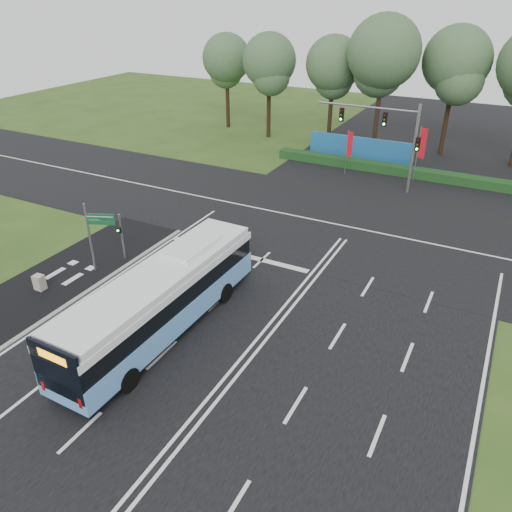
# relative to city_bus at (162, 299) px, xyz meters

# --- Properties ---
(ground) EXTENTS (120.00, 120.00, 0.00)m
(ground) POSITION_rel_city_bus_xyz_m (4.29, 3.40, -1.80)
(ground) COLOR #2D4D19
(ground) RESTS_ON ground
(road_main) EXTENTS (20.00, 120.00, 0.04)m
(road_main) POSITION_rel_city_bus_xyz_m (4.29, 3.40, -1.78)
(road_main) COLOR black
(road_main) RESTS_ON ground
(road_cross) EXTENTS (120.00, 14.00, 0.05)m
(road_cross) POSITION_rel_city_bus_xyz_m (4.29, 15.40, -1.78)
(road_cross) COLOR black
(road_cross) RESTS_ON ground
(bike_path) EXTENTS (5.00, 18.00, 0.06)m
(bike_path) POSITION_rel_city_bus_xyz_m (-8.21, 0.40, -1.77)
(bike_path) COLOR black
(bike_path) RESTS_ON ground
(kerb_strip) EXTENTS (0.25, 18.00, 0.12)m
(kerb_strip) POSITION_rel_city_bus_xyz_m (-5.81, 0.40, -1.74)
(kerb_strip) COLOR gray
(kerb_strip) RESTS_ON ground
(city_bus) EXTENTS (2.89, 12.53, 3.58)m
(city_bus) POSITION_rel_city_bus_xyz_m (0.00, 0.00, 0.00)
(city_bus) COLOR #5D97D9
(city_bus) RESTS_ON ground
(pedestrian_signal) EXTENTS (0.27, 0.40, 3.01)m
(pedestrian_signal) POSITION_rel_city_bus_xyz_m (-6.49, 4.63, -0.16)
(pedestrian_signal) COLOR gray
(pedestrian_signal) RESTS_ON ground
(street_sign) EXTENTS (1.55, 0.72, 4.27)m
(street_sign) POSITION_rel_city_bus_xyz_m (-6.76, 2.90, 0.87)
(street_sign) COLOR gray
(street_sign) RESTS_ON ground
(utility_cabinet) EXTENTS (0.56, 0.47, 0.92)m
(utility_cabinet) POSITION_rel_city_bus_xyz_m (-8.28, -0.18, -1.35)
(utility_cabinet) COLOR #ADA28B
(utility_cabinet) RESTS_ON ground
(banner_flag_left) EXTENTS (0.55, 0.26, 3.97)m
(banner_flag_left) POSITION_rel_city_bus_xyz_m (0.61, 25.63, 0.81)
(banner_flag_left) COLOR gray
(banner_flag_left) RESTS_ON ground
(banner_flag_mid) EXTENTS (0.65, 0.31, 4.69)m
(banner_flag_mid) POSITION_rel_city_bus_xyz_m (6.35, 26.82, 1.25)
(banner_flag_mid) COLOR gray
(banner_flag_mid) RESTS_ON ground
(traffic_light_gantry) EXTENTS (8.41, 0.28, 7.00)m
(traffic_light_gantry) POSITION_rel_city_bus_xyz_m (4.50, 23.90, 2.86)
(traffic_light_gantry) COLOR gray
(traffic_light_gantry) RESTS_ON ground
(hedge) EXTENTS (22.00, 1.20, 0.80)m
(hedge) POSITION_rel_city_bus_xyz_m (4.29, 27.90, -1.40)
(hedge) COLOR #153B18
(hedge) RESTS_ON ground
(blue_hoarding) EXTENTS (10.00, 0.30, 2.20)m
(blue_hoarding) POSITION_rel_city_bus_xyz_m (0.29, 30.40, -0.70)
(blue_hoarding) COLOR #1C5D98
(blue_hoarding) RESTS_ON ground
(eucalyptus_row) EXTENTS (47.59, 9.34, 12.76)m
(eucalyptus_row) POSITION_rel_city_bus_xyz_m (4.79, 34.46, 6.65)
(eucalyptus_row) COLOR black
(eucalyptus_row) RESTS_ON ground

